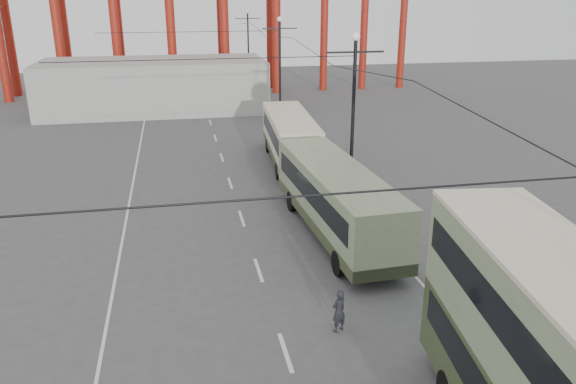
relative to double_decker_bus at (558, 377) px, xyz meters
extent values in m
cube|color=silver|center=(-4.88, 21.55, -3.24)|extent=(0.15, 82.00, 0.01)
cube|color=silver|center=(1.52, 22.55, -3.24)|extent=(0.12, 120.00, 0.01)
cube|color=silver|center=(-10.88, 22.55, -3.24)|extent=(0.12, 120.00, 0.01)
cylinder|color=black|center=(1.72, 20.55, 1.25)|extent=(0.20, 0.20, 9.00)
cylinder|color=black|center=(1.72, 20.55, -3.00)|extent=(0.44, 0.44, 0.50)
cube|color=black|center=(1.72, 20.55, 5.05)|extent=(3.20, 0.10, 0.10)
sphere|color=white|center=(1.72, 20.55, 5.85)|extent=(0.44, 0.44, 0.44)
cylinder|color=black|center=(1.72, 42.55, 1.25)|extent=(0.20, 0.20, 9.00)
cylinder|color=black|center=(1.72, 42.55, -3.00)|extent=(0.44, 0.44, 0.50)
cube|color=black|center=(1.72, 42.55, 5.05)|extent=(3.20, 0.10, 0.10)
sphere|color=white|center=(1.72, 42.55, 5.85)|extent=(0.44, 0.44, 0.44)
cylinder|color=black|center=(1.72, 64.55, 1.25)|extent=(0.20, 0.20, 9.00)
cylinder|color=black|center=(1.72, 64.55, -3.00)|extent=(0.44, 0.44, 0.50)
cube|color=black|center=(1.72, 64.55, 5.05)|extent=(3.20, 0.10, 0.10)
sphere|color=white|center=(1.72, 64.55, 5.85)|extent=(0.44, 0.44, 0.44)
cylinder|color=maroon|center=(-25.88, 61.55, 5.75)|extent=(1.00, 1.00, 18.00)
cylinder|color=maroon|center=(20.12, 58.55, 3.75)|extent=(0.90, 0.90, 14.00)
cube|color=#969691|center=(-9.88, 49.55, -0.75)|extent=(22.00, 10.00, 5.00)
cube|color=gray|center=(0.00, 0.00, -0.12)|extent=(4.15, 11.07, 0.32)
cube|color=gray|center=(0.00, 0.00, 1.23)|extent=(4.13, 11.07, 2.38)
cube|color=black|center=(0.00, 0.00, 1.34)|extent=(4.08, 10.43, 0.92)
cube|color=gray|center=(-0.60, 15.59, -1.32)|extent=(3.40, 12.26, 2.65)
cube|color=black|center=(-0.60, 15.59, -0.88)|extent=(3.37, 10.94, 1.05)
cube|color=#303B1F|center=(-0.60, 15.59, -2.37)|extent=(3.43, 12.26, 0.55)
cube|color=gray|center=(-0.60, 15.59, 0.09)|extent=(3.42, 12.26, 0.18)
cylinder|color=black|center=(-2.03, 18.93, -2.70)|extent=(0.37, 1.12, 1.10)
cylinder|color=black|center=(0.46, 19.07, -2.70)|extent=(0.37, 1.12, 1.10)
cylinder|color=black|center=(-1.64, 11.67, -2.70)|extent=(0.37, 1.12, 1.10)
cylinder|color=black|center=(0.85, 11.80, -2.70)|extent=(0.37, 1.12, 1.10)
cube|color=beige|center=(-0.29, 28.15, -1.34)|extent=(3.42, 11.04, 2.61)
cube|color=black|center=(-0.29, 28.15, -0.91)|extent=(3.38, 9.74, 1.03)
cube|color=#303B1F|center=(-0.29, 28.15, -2.38)|extent=(3.45, 11.04, 0.54)
cube|color=beige|center=(-0.29, 28.15, 0.05)|extent=(3.44, 11.04, 0.17)
cylinder|color=black|center=(-1.33, 31.06, -2.71)|extent=(0.37, 1.11, 1.09)
cylinder|color=black|center=(1.13, 30.90, -2.71)|extent=(0.37, 1.11, 1.09)
cylinder|color=black|center=(-1.73, 24.98, -2.71)|extent=(0.37, 1.11, 1.09)
cylinder|color=black|center=(0.73, 24.82, -2.71)|extent=(0.37, 1.11, 1.09)
imported|color=black|center=(-2.81, 7.43, -2.45)|extent=(0.70, 0.61, 1.60)
camera|label=1|loc=(-7.92, -8.94, 8.01)|focal=35.00mm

